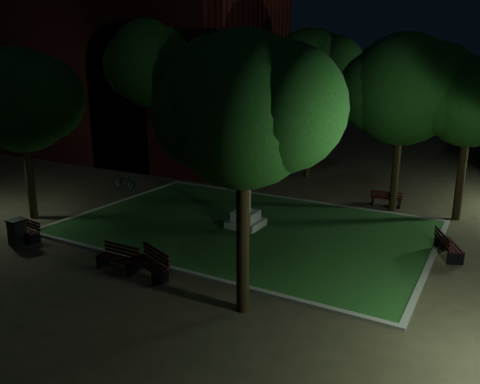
% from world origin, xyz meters
% --- Properties ---
extents(ground, '(80.00, 80.00, 0.00)m').
position_xyz_m(ground, '(0.00, 0.00, 0.00)').
color(ground, '#3F3625').
extents(lawn, '(15.00, 10.00, 0.08)m').
position_xyz_m(lawn, '(0.00, 2.00, 0.04)').
color(lawn, '#244F1F').
rests_on(lawn, ground).
extents(lawn_kerb, '(15.40, 10.40, 0.12)m').
position_xyz_m(lawn_kerb, '(0.00, 2.00, 0.06)').
color(lawn_kerb, slate).
rests_on(lawn_kerb, ground).
extents(monument, '(1.40, 1.40, 3.20)m').
position_xyz_m(monument, '(0.00, 2.00, 0.96)').
color(monument, '#A7A29A').
rests_on(monument, lawn).
extents(building_main, '(20.00, 12.00, 15.00)m').
position_xyz_m(building_main, '(-15.86, 13.79, 7.38)').
color(building_main, '#4F1615').
rests_on(building_main, ground).
extents(tree_west, '(5.64, 4.61, 7.73)m').
position_xyz_m(tree_west, '(-9.25, -1.59, 5.42)').
color(tree_west, black).
rests_on(tree_west, ground).
extents(tree_north_wl, '(6.02, 4.91, 8.58)m').
position_xyz_m(tree_north_wl, '(-4.89, 7.44, 6.12)').
color(tree_north_wl, black).
rests_on(tree_north_wl, ground).
extents(tree_north_er, '(6.30, 5.15, 8.39)m').
position_xyz_m(tree_north_er, '(5.11, 7.89, 5.81)').
color(tree_north_er, black).
rests_on(tree_north_er, ground).
extents(tree_ne, '(4.79, 3.91, 7.31)m').
position_xyz_m(tree_ne, '(7.96, 7.89, 5.34)').
color(tree_ne, black).
rests_on(tree_ne, ground).
extents(tree_se, '(5.07, 4.14, 7.81)m').
position_xyz_m(tree_se, '(3.45, -4.29, 5.73)').
color(tree_se, black).
rests_on(tree_se, ground).
extents(tree_nw, '(6.89, 5.62, 9.82)m').
position_xyz_m(tree_nw, '(-10.20, 8.71, 7.00)').
color(tree_nw, black).
rests_on(tree_nw, ground).
extents(tree_far_north, '(6.14, 5.01, 9.10)m').
position_xyz_m(tree_far_north, '(-1.22, 12.48, 6.59)').
color(tree_far_north, black).
rests_on(tree_far_north, ground).
extents(lamppost_nw, '(1.18, 0.28, 4.35)m').
position_xyz_m(lamppost_nw, '(-12.47, 10.85, 3.05)').
color(lamppost_nw, black).
rests_on(lamppost_nw, ground).
extents(bench_near_left, '(1.59, 0.57, 0.87)m').
position_xyz_m(bench_near_left, '(-1.77, -3.94, 0.41)').
color(bench_near_left, black).
rests_on(bench_near_left, ground).
extents(bench_near_right, '(1.81, 1.19, 0.94)m').
position_xyz_m(bench_near_right, '(-0.46, -3.80, 0.44)').
color(bench_near_right, black).
rests_on(bench_near_right, ground).
extents(bench_west_near, '(1.55, 0.71, 0.82)m').
position_xyz_m(bench_west_near, '(-7.10, -3.64, 0.39)').
color(bench_west_near, black).
rests_on(bench_west_near, ground).
extents(bench_right_side, '(1.23, 1.78, 0.93)m').
position_xyz_m(bench_right_side, '(8.02, 2.93, 0.44)').
color(bench_right_side, black).
rests_on(bench_right_side, ground).
extents(bench_far_side, '(1.55, 0.65, 0.83)m').
position_xyz_m(bench_far_side, '(4.57, 8.43, 0.39)').
color(bench_far_side, black).
rests_on(bench_far_side, ground).
extents(trash_bin, '(0.62, 0.62, 1.02)m').
position_xyz_m(trash_bin, '(-7.00, -4.11, 0.52)').
color(trash_bin, black).
rests_on(trash_bin, ground).
extents(bicycle, '(1.51, 0.56, 0.79)m').
position_xyz_m(bicycle, '(-9.49, 4.68, 0.39)').
color(bicycle, black).
rests_on(bicycle, ground).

